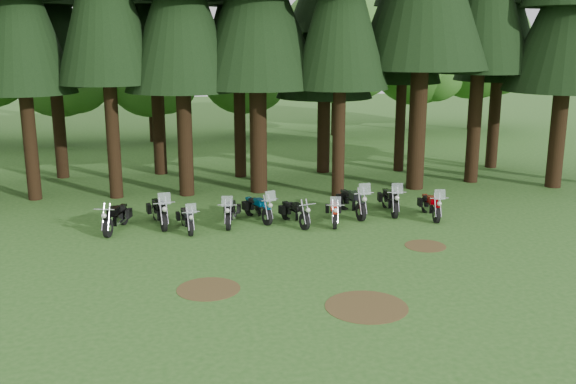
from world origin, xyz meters
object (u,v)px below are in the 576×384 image
motorcycle_1 (159,212)px  motorcycle_7 (353,203)px  motorcycle_5 (295,213)px  motorcycle_9 (431,206)px  motorcycle_3 (231,213)px  motorcycle_2 (187,220)px  motorcycle_6 (334,213)px  motorcycle_8 (390,201)px  motorcycle_4 (258,209)px  motorcycle_0 (116,218)px

motorcycle_1 → motorcycle_7: bearing=-10.7°
motorcycle_1 → motorcycle_7: motorcycle_7 is taller
motorcycle_5 → motorcycle_9: size_ratio=0.94×
motorcycle_5 → motorcycle_7: size_ratio=0.83×
motorcycle_1 → motorcycle_3: bearing=-19.0°
motorcycle_2 → motorcycle_6: (5.52, -0.10, 0.01)m
motorcycle_8 → motorcycle_9: size_ratio=1.07×
motorcycle_1 → motorcycle_4: size_ratio=1.12×
motorcycle_6 → motorcycle_7: motorcycle_7 is taller
motorcycle_6 → motorcycle_9: bearing=13.6°
motorcycle_2 → motorcycle_3: (1.65, 0.50, 0.04)m
motorcycle_6 → motorcycle_9: size_ratio=0.94×
motorcycle_7 → motorcycle_8: (1.59, 0.09, -0.03)m
motorcycle_4 → motorcycle_5: size_ratio=1.05×
motorcycle_3 → motorcycle_9: bearing=8.4°
motorcycle_2 → motorcycle_4: motorcycle_4 is taller
motorcycle_1 → motorcycle_8: motorcycle_1 is taller
motorcycle_7 → motorcycle_9: size_ratio=1.13×
motorcycle_2 → motorcycle_3: size_ratio=0.92×
motorcycle_5 → motorcycle_7: 2.66m
motorcycle_0 → motorcycle_2: size_ratio=1.11×
motorcycle_0 → motorcycle_9: 12.02m
motorcycle_4 → motorcycle_8: (5.38, 0.12, 0.03)m
motorcycle_6 → motorcycle_4: bearing=172.4°
motorcycle_6 → motorcycle_1: bearing=-176.7°
motorcycle_2 → motorcycle_8: bearing=-1.2°
motorcycle_0 → motorcycle_7: size_ratio=0.90×
motorcycle_3 → motorcycle_8: motorcycle_8 is taller
motorcycle_2 → motorcycle_5: bearing=-7.7°
motorcycle_0 → motorcycle_6: size_ratio=1.08×
motorcycle_2 → motorcycle_1: bearing=130.1°
motorcycle_0 → motorcycle_6: 8.09m
motorcycle_2 → motorcycle_5: 4.03m
motorcycle_4 → motorcycle_6: motorcycle_4 is taller
motorcycle_1 → motorcycle_2: 1.32m
motorcycle_5 → motorcycle_9: motorcycle_9 is taller
motorcycle_0 → motorcycle_4: motorcycle_4 is taller
motorcycle_1 → motorcycle_3: (2.64, -0.38, -0.05)m
motorcycle_2 → motorcycle_5: size_ratio=0.97×
motorcycle_0 → motorcycle_1: (1.56, 0.39, 0.04)m
motorcycle_1 → motorcycle_6: (6.50, -0.98, -0.07)m
motorcycle_7 → motorcycle_1: bearing=173.8°
motorcycle_6 → motorcycle_8: motorcycle_8 is taller
motorcycle_0 → motorcycle_4: 5.31m
motorcycle_2 → motorcycle_4: bearing=9.5°
motorcycle_6 → motorcycle_0: bearing=-172.3°
motorcycle_3 → motorcycle_7: motorcycle_7 is taller
motorcycle_3 → motorcycle_8: bearing=16.2°
motorcycle_2 → motorcycle_0: bearing=161.0°
motorcycle_4 → motorcycle_0: bearing=165.5°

